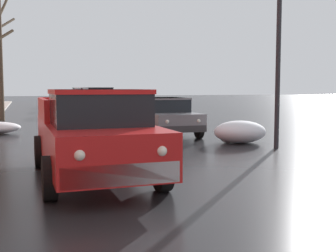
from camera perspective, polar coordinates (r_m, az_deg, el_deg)
name	(u,v)px	position (r m, az deg, el deg)	size (l,w,h in m)	color
snow_bank_along_left_kerb	(239,132)	(14.09, 9.44, -0.80)	(1.73, 1.45, 0.73)	white
pickup_truck_red_approaching_near_lane	(94,134)	(8.48, -9.89, -1.11)	(2.16, 5.14, 1.76)	red
sedan_grey_parked_kerbside_close	(165,115)	(16.09, -0.44, 1.41)	(1.96, 4.01, 1.42)	slate
sedan_maroon_parked_kerbside_mid	(130,108)	(22.68, -5.15, 2.47)	(2.13, 4.51, 1.42)	maroon
suv_black_parked_far_down_block	(98,99)	(30.21, -9.38, 3.52)	(2.15, 4.42, 1.82)	black
suv_silver_queued_behind_truck	(87,97)	(36.68, -10.71, 3.77)	(2.26, 4.72, 1.82)	#B7B7BC
suv_green_at_far_intersection	(81,96)	(43.31, -11.57, 3.94)	(2.21, 4.73, 1.82)	#1E5633
street_lamp_post	(279,24)	(13.10, 14.58, 13.00)	(0.44, 0.24, 6.52)	#28282D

